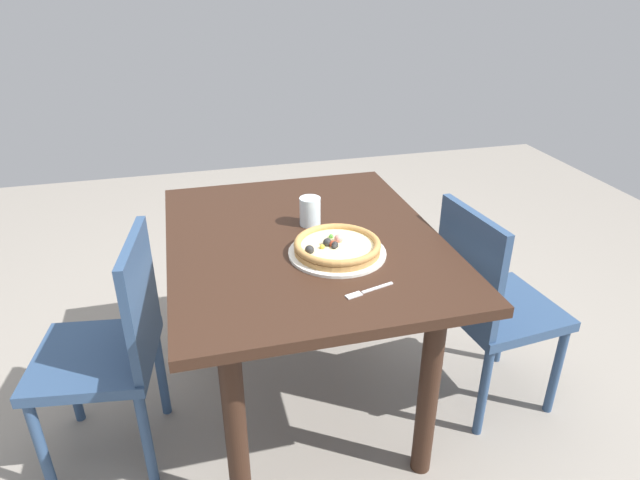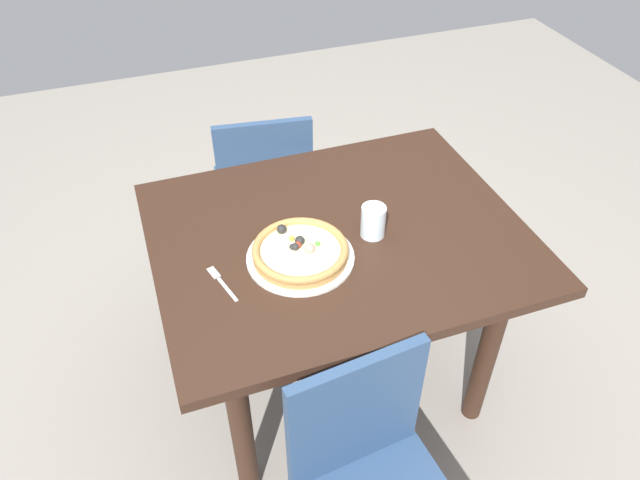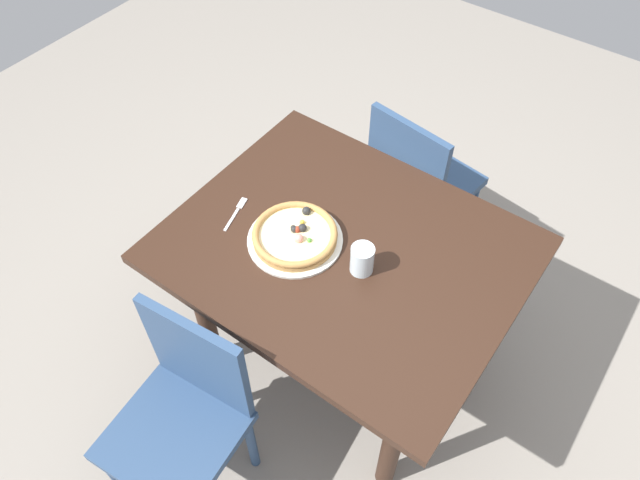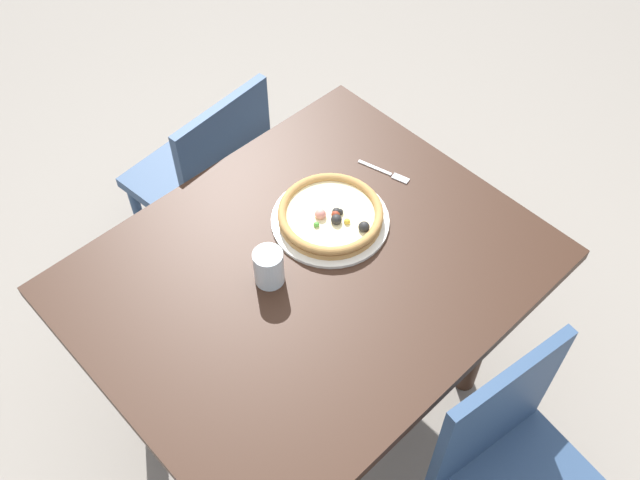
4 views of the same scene
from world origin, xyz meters
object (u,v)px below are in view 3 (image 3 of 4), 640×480
Objects in this scene: chair_near at (184,413)px; chair_far at (418,182)px; dining_table at (344,268)px; fork at (237,211)px; pizza at (295,235)px; plate at (295,240)px; drinking_glass at (362,259)px.

chair_near and chair_far have the same top height.
fork is (-0.40, -0.09, 0.12)m from dining_table.
chair_near is at bearing -90.21° from pizza.
chair_near is 2.64× the size of plate.
chair_near is at bearing -90.21° from plate.
dining_table is 11.06× the size of drinking_glass.
dining_table is at bearing 26.85° from pizza.
drinking_glass is (0.25, 0.03, 0.05)m from plate.
chair_far is 5.30× the size of fork.
drinking_glass is (0.10, -0.05, 0.17)m from dining_table.
pizza is at bearing -153.15° from dining_table.
chair_near is 2.97× the size of pizza.
chair_far is 0.83m from plate.
pizza reaches higher than plate.
pizza is 2.74× the size of drinking_glass.
fork is 1.54× the size of drinking_glass.
chair_far is at bearing 96.10° from dining_table.
plate is (0.00, 0.61, 0.30)m from chair_near.
chair_far is at bearing 84.06° from pizza.
drinking_glass is (0.50, 0.05, 0.05)m from fork.
chair_far is 2.97× the size of pizza.
pizza is 0.25m from drinking_glass.
chair_far is 0.90m from fork.
drinking_glass is at bearing -100.04° from fork.
chair_far is 2.64× the size of plate.
chair_far is 8.15× the size of drinking_glass.
drinking_glass is at bearing 7.13° from pizza.
fork is (-0.25, -0.02, -0.03)m from pizza.
plate is 0.25m from fork.
dining_table is 0.20m from drinking_glass.
pizza is (0.00, 0.00, 0.03)m from plate.
dining_table is 0.72m from chair_far.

